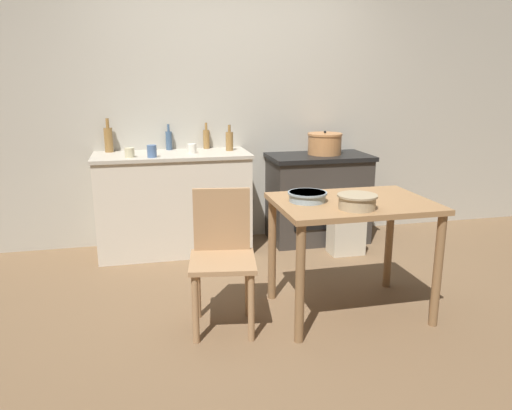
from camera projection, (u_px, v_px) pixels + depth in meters
The scene contains 17 objects.
ground_plane at pixel (273, 302), 3.53m from camera, with size 14.00×14.00×0.00m, color brown.
wall_back at pixel (230, 107), 4.70m from camera, with size 8.00×0.07×2.55m.
counter_cabinet at pixel (174, 203), 4.48m from camera, with size 1.36×0.59×0.90m.
stove at pixel (318, 197), 4.80m from camera, with size 0.95×0.58×0.84m.
work_table at pixel (352, 219), 3.24m from camera, with size 1.00×0.73×0.77m.
chair at pixel (222, 254), 3.11m from camera, with size 0.46×0.46×0.87m.
flour_sack at pixel (346, 235), 4.48m from camera, with size 0.30×0.21×0.35m, color beige.
stock_pot at pixel (325, 144), 4.70m from camera, with size 0.33×0.33×0.22m.
mixing_bowl_large at pixel (307, 196), 3.18m from camera, with size 0.25×0.25×0.06m.
mixing_bowl_small at pixel (357, 201), 3.00m from camera, with size 0.24×0.24×0.09m.
bottle_far_left at pixel (109, 139), 4.41m from camera, with size 0.07×0.07×0.30m.
bottle_left at pixel (229, 141), 4.51m from camera, with size 0.07×0.07×0.23m.
bottle_mid_left at pixel (206, 139), 4.64m from camera, with size 0.06×0.06×0.24m.
bottle_center_left at pixel (169, 140), 4.56m from camera, with size 0.06×0.06×0.23m.
cup_center at pixel (130, 153), 4.14m from camera, with size 0.08×0.08×0.08m, color beige.
cup_center_right at pixel (152, 151), 4.14m from camera, with size 0.08×0.08×0.10m, color #4C6B99.
cup_mid_right at pixel (192, 149), 4.37m from camera, with size 0.08×0.08×0.08m, color silver.
Camera 1 is at (-0.86, -3.13, 1.54)m, focal length 35.00 mm.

